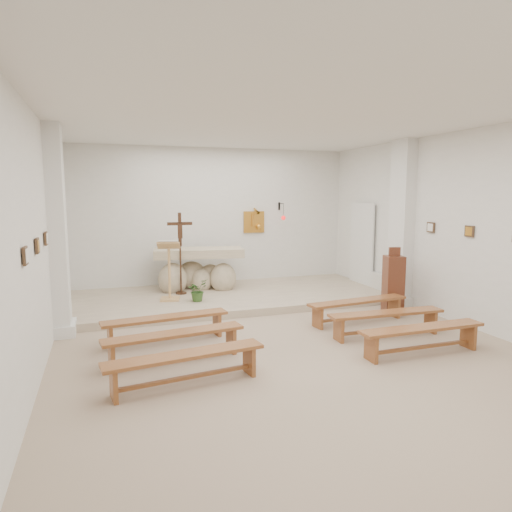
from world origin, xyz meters
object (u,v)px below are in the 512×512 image
object	(u,v)px
bench_right_second	(386,318)
bench_left_second	(175,340)
bench_left_third	(186,361)
crucifix_stand	(180,247)
bench_right_third	(422,333)
lectern	(169,270)
bench_right_front	(358,305)
bench_left_front	(166,323)
altar	(198,272)
donation_pedestal	(393,284)

from	to	relation	value
bench_right_second	bench_left_second	bearing A→B (deg)	-177.44
bench_left_third	crucifix_stand	bearing A→B (deg)	73.24
bench_right_third	bench_left_second	bearing A→B (deg)	165.38
crucifix_stand	bench_right_third	world-z (taller)	crucifix_stand
lectern	bench_left_second	world-z (taller)	lectern
crucifix_stand	bench_right_front	bearing A→B (deg)	-43.93
lectern	crucifix_stand	distance (m)	0.75
bench_right_third	lectern	bearing A→B (deg)	127.28
bench_left_front	bench_right_second	bearing A→B (deg)	-20.97
altar	bench_left_second	distance (m)	4.27
donation_pedestal	bench_left_second	size ratio (longest dim) A/B	0.65
bench_left_second	bench_right_third	size ratio (longest dim) A/B	1.01
bench_left_third	bench_right_second	bearing A→B (deg)	6.37
altar	bench_left_front	distance (m)	3.41
lectern	crucifix_stand	size ratio (longest dim) A/B	0.71
donation_pedestal	bench_right_front	world-z (taller)	donation_pedestal
bench_left_second	bench_right_second	distance (m)	3.53
crucifix_stand	bench_right_front	world-z (taller)	crucifix_stand
bench_left_front	bench_left_third	distance (m)	1.80
crucifix_stand	bench_right_third	xyz separation A→B (m)	(2.81, -4.61, -0.88)
bench_left_third	bench_right_third	distance (m)	3.53
lectern	bench_left_third	world-z (taller)	lectern
crucifix_stand	bench_left_second	bearing A→B (deg)	-99.87
crucifix_stand	bench_right_second	bearing A→B (deg)	-51.80
lectern	bench_left_second	xyz separation A→B (m)	(-0.39, -3.18, -0.47)
bench_left_second	bench_right_third	world-z (taller)	same
bench_right_front	bench_left_second	xyz separation A→B (m)	(-3.53, -0.90, 0.00)
bench_right_third	bench_right_front	bearing A→B (deg)	89.71
lectern	bench_left_third	xyz separation A→B (m)	(-0.39, -4.08, -0.47)
donation_pedestal	bench_right_third	world-z (taller)	donation_pedestal
crucifix_stand	lectern	bearing A→B (deg)	-120.71
crucifix_stand	bench_left_front	size ratio (longest dim) A/B	0.89
donation_pedestal	bench_left_third	xyz separation A→B (m)	(-4.59, -2.23, -0.26)
crucifix_stand	bench_left_second	world-z (taller)	crucifix_stand
bench_right_front	bench_left_second	distance (m)	3.64
lectern	bench_right_front	distance (m)	3.91
donation_pedestal	bench_right_third	size ratio (longest dim) A/B	0.65
lectern	donation_pedestal	size ratio (longest dim) A/B	0.97
altar	bench_right_second	xyz separation A→B (m)	(2.35, -4.09, -0.23)
bench_left_front	bench_left_second	xyz separation A→B (m)	(0.00, -0.90, 0.00)
bench_left_second	bench_right_front	bearing A→B (deg)	6.90
bench_left_third	bench_right_third	world-z (taller)	same
bench_left_front	bench_left_second	world-z (taller)	same
bench_left_second	altar	bearing A→B (deg)	66.54
bench_left_third	bench_right_third	xyz separation A→B (m)	(3.53, 0.00, 0.00)
altar	bench_right_third	size ratio (longest dim) A/B	1.06
donation_pedestal	lectern	bearing A→B (deg)	170.48
altar	bench_right_front	size ratio (longest dim) A/B	1.05
altar	crucifix_stand	distance (m)	0.88
lectern	bench_right_front	size ratio (longest dim) A/B	0.63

